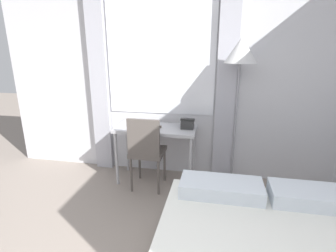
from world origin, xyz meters
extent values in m
cube|color=silver|center=(0.00, 2.89, 1.35)|extent=(4.95, 0.05, 2.70)
cube|color=white|center=(-0.29, 2.85, 1.60)|extent=(1.40, 0.01, 1.50)
cube|color=#B2B2BC|center=(-1.13, 2.81, 1.30)|extent=(0.24, 0.06, 2.60)
cube|color=#B2B2BC|center=(0.55, 2.81, 1.30)|extent=(0.24, 0.06, 2.60)
cube|color=#B2B2B7|center=(-0.29, 2.56, 0.72)|extent=(1.02, 0.48, 0.04)
cylinder|color=#B2B2B7|center=(-0.75, 2.37, 0.35)|extent=(0.04, 0.04, 0.70)
cylinder|color=#B2B2B7|center=(0.18, 2.37, 0.35)|extent=(0.04, 0.04, 0.70)
cylinder|color=#B2B2B7|center=(-0.75, 2.76, 0.35)|extent=(0.04, 0.04, 0.70)
cylinder|color=#B2B2B7|center=(0.18, 2.76, 0.35)|extent=(0.04, 0.04, 0.70)
cube|color=#59514C|center=(-0.35, 2.39, 0.47)|extent=(0.40, 0.40, 0.05)
cube|color=#59514C|center=(-0.35, 2.21, 0.72)|extent=(0.38, 0.04, 0.44)
cylinder|color=#59514C|center=(-0.52, 2.22, 0.22)|extent=(0.03, 0.03, 0.44)
cylinder|color=#59514C|center=(-0.18, 2.22, 0.22)|extent=(0.03, 0.03, 0.44)
cylinder|color=#59514C|center=(-0.51, 2.56, 0.22)|extent=(0.03, 0.03, 0.44)
cylinder|color=#59514C|center=(-0.17, 2.56, 0.22)|extent=(0.03, 0.03, 0.44)
cube|color=silver|center=(0.53, 1.54, 0.56)|extent=(0.70, 0.32, 0.12)
cube|color=silver|center=(1.28, 1.54, 0.56)|extent=(0.70, 0.32, 0.12)
cylinder|color=#4C4C51|center=(0.69, 2.59, 0.01)|extent=(0.26, 0.26, 0.03)
cylinder|color=gray|center=(0.69, 2.59, 0.78)|extent=(0.02, 0.02, 1.51)
cone|color=silver|center=(0.69, 2.59, 1.68)|extent=(0.37, 0.37, 0.28)
cube|color=#2D2D2D|center=(0.11, 2.60, 0.79)|extent=(0.15, 0.15, 0.10)
cube|color=#2D2D2D|center=(0.11, 2.60, 0.85)|extent=(0.18, 0.05, 0.02)
cube|color=#4C4238|center=(-0.33, 2.51, 0.75)|extent=(0.24, 0.21, 0.02)
cube|color=white|center=(-0.33, 2.51, 0.76)|extent=(0.23, 0.20, 0.01)
camera|label=1|loc=(0.46, -0.50, 1.73)|focal=28.00mm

